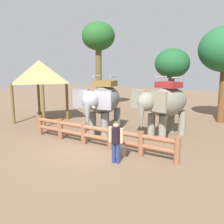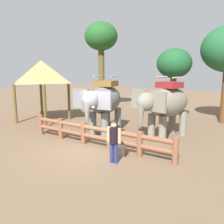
% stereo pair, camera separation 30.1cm
% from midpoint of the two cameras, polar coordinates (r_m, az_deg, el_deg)
% --- Properties ---
extents(ground_plane, '(60.00, 60.00, 0.00)m').
position_cam_midpoint_polar(ground_plane, '(11.16, -4.88, -8.36)').
color(ground_plane, brown).
extents(log_fence, '(7.73, 0.42, 1.05)m').
position_cam_midpoint_polar(log_fence, '(11.09, -4.49, -5.21)').
color(log_fence, brown).
rests_on(log_fence, ground).
extents(elephant_near_left, '(2.09, 3.73, 3.16)m').
position_cam_midpoint_polar(elephant_near_left, '(13.01, -2.72, 2.46)').
color(elephant_near_left, slate).
rests_on(elephant_near_left, ground).
extents(elephant_center, '(2.54, 3.75, 3.14)m').
position_cam_midpoint_polar(elephant_center, '(12.58, 11.80, 1.92)').
color(elephant_center, gray).
rests_on(elephant_center, ground).
extents(tourist_woman_in_black, '(0.58, 0.36, 1.64)m').
position_cam_midpoint_polar(tourist_woman_in_black, '(9.14, -0.01, -6.41)').
color(tourist_woman_in_black, navy).
rests_on(tourist_woman_in_black, ground).
extents(thatched_shelter, '(3.69, 3.69, 4.04)m').
position_cam_midpoint_polar(thatched_shelter, '(16.59, -17.34, 9.00)').
color(thatched_shelter, brown).
rests_on(thatched_shelter, ground).
extents(tree_back_center, '(2.75, 2.75, 7.27)m').
position_cam_midpoint_polar(tree_back_center, '(20.90, -3.67, 16.79)').
color(tree_back_center, brown).
rests_on(tree_back_center, ground).
extents(tree_far_right, '(2.25, 2.25, 4.79)m').
position_cam_midpoint_polar(tree_far_right, '(16.38, 13.52, 10.74)').
color(tree_far_right, brown).
rests_on(tree_far_right, ground).
extents(feed_bucket, '(0.48, 0.48, 0.40)m').
position_cam_midpoint_polar(feed_bucket, '(10.17, 1.23, -9.05)').
color(feed_bucket, gray).
rests_on(feed_bucket, ground).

